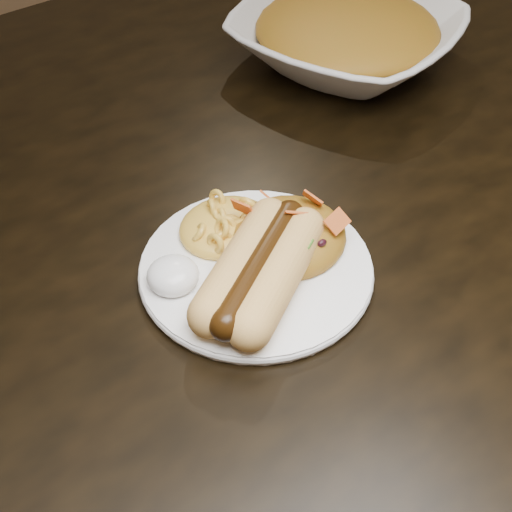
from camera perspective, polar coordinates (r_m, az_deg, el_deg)
table at (r=0.76m, az=-8.85°, el=-1.00°), size 1.60×0.90×0.75m
plate at (r=0.61m, az=-0.00°, el=-1.01°), size 0.23×0.23×0.01m
hotdog at (r=0.58m, az=0.33°, el=-0.99°), size 0.13×0.12×0.04m
mac_and_cheese at (r=0.63m, az=-2.43°, el=3.19°), size 0.11×0.10×0.03m
sour_cream at (r=0.59m, az=-6.70°, el=-1.20°), size 0.05×0.05×0.03m
taco_salad at (r=0.62m, az=2.55°, el=2.33°), size 0.11×0.10×0.05m
serving_bowl at (r=0.90m, az=7.25°, el=16.79°), size 0.32×0.32×0.06m
bowl_filling at (r=0.89m, az=7.36°, el=17.85°), size 0.28×0.28×0.05m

